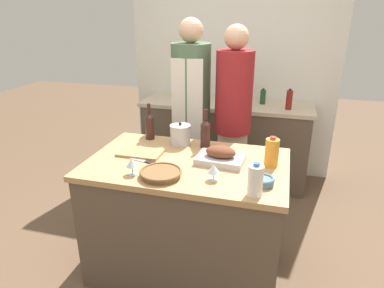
{
  "coord_description": "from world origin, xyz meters",
  "views": [
    {
      "loc": [
        0.6,
        -2.06,
        1.87
      ],
      "look_at": [
        0.0,
        0.13,
        0.97
      ],
      "focal_mm": 32.0,
      "sensor_mm": 36.0,
      "label": 1
    }
  ],
  "objects_px": {
    "wine_bottle_dark": "(205,133)",
    "wine_glass_left": "(132,163)",
    "wine_glass_right": "(214,169)",
    "stock_pot": "(180,135)",
    "stand_mixer": "(233,90)",
    "roasting_pan": "(221,156)",
    "person_cook_aproned": "(191,110)",
    "wine_bottle_green": "(150,125)",
    "knife_chef": "(143,161)",
    "condiment_bottle_short": "(176,88)",
    "wicker_basket": "(161,173)",
    "milk_jug": "(255,181)",
    "condiment_bottle_extra": "(263,97)",
    "juice_jug": "(272,152)",
    "person_cook_guest": "(233,117)",
    "cutting_board": "(141,153)",
    "condiment_bottle_tall": "(289,100)"
  },
  "relations": [
    {
      "from": "stock_pot",
      "to": "milk_jug",
      "type": "height_order",
      "value": "milk_jug"
    },
    {
      "from": "wine_glass_right",
      "to": "juice_jug",
      "type": "bearing_deg",
      "value": 43.06
    },
    {
      "from": "roasting_pan",
      "to": "condiment_bottle_extra",
      "type": "height_order",
      "value": "condiment_bottle_extra"
    },
    {
      "from": "wicker_basket",
      "to": "wine_bottle_dark",
      "type": "distance_m",
      "value": 0.58
    },
    {
      "from": "roasting_pan",
      "to": "wine_glass_left",
      "type": "bearing_deg",
      "value": -146.99
    },
    {
      "from": "person_cook_guest",
      "to": "person_cook_aproned",
      "type": "bearing_deg",
      "value": 161.63
    },
    {
      "from": "wine_bottle_green",
      "to": "condiment_bottle_extra",
      "type": "xyz_separation_m",
      "value": [
        0.8,
        1.26,
        -0.01
      ]
    },
    {
      "from": "stand_mixer",
      "to": "person_cook_aproned",
      "type": "distance_m",
      "value": 0.8
    },
    {
      "from": "person_cook_guest",
      "to": "juice_jug",
      "type": "bearing_deg",
      "value": -75.32
    },
    {
      "from": "knife_chef",
      "to": "wine_bottle_dark",
      "type": "bearing_deg",
      "value": 46.56
    },
    {
      "from": "roasting_pan",
      "to": "juice_jug",
      "type": "xyz_separation_m",
      "value": [
        0.34,
        0.04,
        0.05
      ]
    },
    {
      "from": "stock_pot",
      "to": "juice_jug",
      "type": "height_order",
      "value": "juice_jug"
    },
    {
      "from": "condiment_bottle_extra",
      "to": "person_cook_guest",
      "type": "height_order",
      "value": "person_cook_guest"
    },
    {
      "from": "juice_jug",
      "to": "condiment_bottle_extra",
      "type": "height_order",
      "value": "juice_jug"
    },
    {
      "from": "juice_jug",
      "to": "person_cook_guest",
      "type": "xyz_separation_m",
      "value": [
        -0.38,
        0.73,
        0.0
      ]
    },
    {
      "from": "stand_mixer",
      "to": "condiment_bottle_short",
      "type": "distance_m",
      "value": 0.68
    },
    {
      "from": "knife_chef",
      "to": "stand_mixer",
      "type": "height_order",
      "value": "stand_mixer"
    },
    {
      "from": "knife_chef",
      "to": "wine_glass_right",
      "type": "bearing_deg",
      "value": -15.02
    },
    {
      "from": "wine_bottle_green",
      "to": "wine_glass_left",
      "type": "bearing_deg",
      "value": -78.11
    },
    {
      "from": "stock_pot",
      "to": "condiment_bottle_extra",
      "type": "relative_size",
      "value": 1.07
    },
    {
      "from": "stock_pot",
      "to": "condiment_bottle_extra",
      "type": "xyz_separation_m",
      "value": [
        0.52,
        1.31,
        0.02
      ]
    },
    {
      "from": "roasting_pan",
      "to": "wine_glass_right",
      "type": "relative_size",
      "value": 3.26
    },
    {
      "from": "stock_pot",
      "to": "wine_bottle_dark",
      "type": "height_order",
      "value": "wine_bottle_dark"
    },
    {
      "from": "wine_bottle_dark",
      "to": "wine_glass_right",
      "type": "xyz_separation_m",
      "value": [
        0.17,
        -0.51,
        -0.04
      ]
    },
    {
      "from": "condiment_bottle_extra",
      "to": "wine_glass_right",
      "type": "bearing_deg",
      "value": -94.73
    },
    {
      "from": "wine_bottle_green",
      "to": "wine_bottle_dark",
      "type": "height_order",
      "value": "wine_bottle_dark"
    },
    {
      "from": "stock_pot",
      "to": "stand_mixer",
      "type": "height_order",
      "value": "stand_mixer"
    },
    {
      "from": "wine_glass_right",
      "to": "milk_jug",
      "type": "bearing_deg",
      "value": -24.85
    },
    {
      "from": "stock_pot",
      "to": "wicker_basket",
      "type": "bearing_deg",
      "value": -85.44
    },
    {
      "from": "person_cook_guest",
      "to": "condiment_bottle_tall",
      "type": "bearing_deg",
      "value": 41.19
    },
    {
      "from": "wicker_basket",
      "to": "condiment_bottle_tall",
      "type": "bearing_deg",
      "value": 66.41
    },
    {
      "from": "person_cook_aproned",
      "to": "wine_bottle_green",
      "type": "bearing_deg",
      "value": -114.95
    },
    {
      "from": "wicker_basket",
      "to": "wine_bottle_green",
      "type": "relative_size",
      "value": 0.91
    },
    {
      "from": "cutting_board",
      "to": "knife_chef",
      "type": "height_order",
      "value": "cutting_board"
    },
    {
      "from": "wine_bottle_green",
      "to": "condiment_bottle_tall",
      "type": "distance_m",
      "value": 1.54
    },
    {
      "from": "condiment_bottle_short",
      "to": "person_cook_aproned",
      "type": "bearing_deg",
      "value": -63.49
    },
    {
      "from": "wine_bottle_dark",
      "to": "knife_chef",
      "type": "xyz_separation_m",
      "value": [
        -0.35,
        -0.37,
        -0.11
      ]
    },
    {
      "from": "wicker_basket",
      "to": "milk_jug",
      "type": "xyz_separation_m",
      "value": [
        0.59,
        -0.08,
        0.07
      ]
    },
    {
      "from": "wine_bottle_dark",
      "to": "wine_glass_left",
      "type": "relative_size",
      "value": 2.77
    },
    {
      "from": "person_cook_aproned",
      "to": "roasting_pan",
      "type": "bearing_deg",
      "value": -65.27
    },
    {
      "from": "stock_pot",
      "to": "wine_bottle_dark",
      "type": "relative_size",
      "value": 0.61
    },
    {
      "from": "roasting_pan",
      "to": "wine_glass_right",
      "type": "height_order",
      "value": "roasting_pan"
    },
    {
      "from": "wicker_basket",
      "to": "person_cook_aproned",
      "type": "xyz_separation_m",
      "value": [
        -0.12,
        1.12,
        0.09
      ]
    },
    {
      "from": "milk_jug",
      "to": "condiment_bottle_extra",
      "type": "xyz_separation_m",
      "value": [
        -0.11,
        1.95,
        0.01
      ]
    },
    {
      "from": "person_cook_aproned",
      "to": "knife_chef",
      "type": "bearing_deg",
      "value": -98.29
    },
    {
      "from": "stand_mixer",
      "to": "condiment_bottle_tall",
      "type": "distance_m",
      "value": 0.62
    },
    {
      "from": "juice_jug",
      "to": "knife_chef",
      "type": "bearing_deg",
      "value": -168.98
    },
    {
      "from": "wine_glass_left",
      "to": "wine_glass_right",
      "type": "bearing_deg",
      "value": 6.69
    },
    {
      "from": "stock_pot",
      "to": "knife_chef",
      "type": "xyz_separation_m",
      "value": [
        -0.15,
        -0.38,
        -0.08
      ]
    },
    {
      "from": "wine_glass_left",
      "to": "stand_mixer",
      "type": "height_order",
      "value": "stand_mixer"
    }
  ]
}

